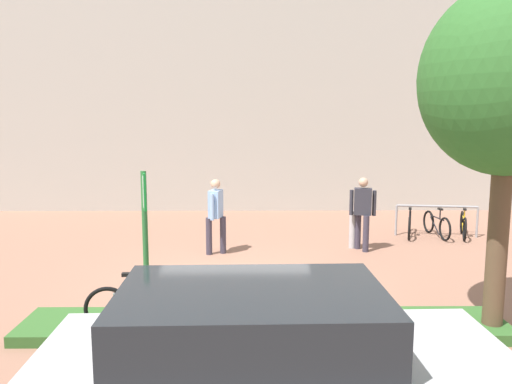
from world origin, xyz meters
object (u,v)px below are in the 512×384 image
parking_sign_post (145,228)px  bike_at_sign (143,306)px  bike_rack_cluster (436,223)px  car_silver_sedan (268,371)px  person_shirt_white (216,211)px  person_suited_dark (363,209)px  bollard_steel (352,229)px  tree_sidewalk (509,81)px

parking_sign_post → bike_at_sign: bearing=129.3°
bike_rack_cluster → car_silver_sedan: 9.78m
person_shirt_white → bike_at_sign: bearing=-100.5°
person_suited_dark → person_shirt_white: same height
bike_at_sign → bike_rack_cluster: bike_at_sign is taller
bollard_steel → person_suited_dark: person_suited_dark is taller
tree_sidewalk → bollard_steel: tree_sidewalk is taller
bollard_steel → car_silver_sedan: 7.75m
bike_at_sign → car_silver_sedan: bearing=-57.4°
bike_rack_cluster → bollard_steel: bearing=-154.3°
bollard_steel → car_silver_sedan: size_ratio=0.21×
car_silver_sedan → parking_sign_post: bearing=122.3°
bollard_steel → person_shirt_white: 3.30m
tree_sidewalk → bike_at_sign: size_ratio=2.91×
bike_rack_cluster → car_silver_sedan: bearing=-118.6°
bike_at_sign → bike_rack_cluster: bearing=42.3°
tree_sidewalk → person_shirt_white: tree_sidewalk is taller
bike_rack_cluster → person_suited_dark: person_suited_dark is taller
tree_sidewalk → person_shirt_white: bearing=134.0°
parking_sign_post → tree_sidewalk: bearing=-1.5°
parking_sign_post → bollard_steel: parking_sign_post is taller
person_suited_dark → car_silver_sedan: size_ratio=0.40×
bike_at_sign → person_shirt_white: person_shirt_white is taller
tree_sidewalk → bike_rack_cluster: 7.02m
parking_sign_post → bike_at_sign: parking_sign_post is taller
bike_at_sign → bollard_steel: 6.15m
tree_sidewalk → bollard_steel: bearing=101.9°
person_suited_dark → car_silver_sedan: person_suited_dark is taller
car_silver_sedan → person_shirt_white: bearing=98.0°
parking_sign_post → bike_rack_cluster: parking_sign_post is taller
tree_sidewalk → person_shirt_white: size_ratio=2.84×
person_suited_dark → person_shirt_white: bearing=-175.0°
bike_rack_cluster → parking_sign_post: bearing=-136.7°
tree_sidewalk → parking_sign_post: 5.34m
tree_sidewalk → parking_sign_post: size_ratio=2.08×
person_suited_dark → bike_at_sign: bearing=-133.0°
person_shirt_white → tree_sidewalk: bearing=-46.0°
bollard_steel → bike_at_sign: bearing=-130.4°
tree_sidewalk → bollard_steel: size_ratio=5.42×
parking_sign_post → person_shirt_white: bearing=80.9°
bollard_steel → parking_sign_post: bearing=-129.2°
bike_at_sign → person_shirt_white: (0.77, 4.16, 0.63)m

